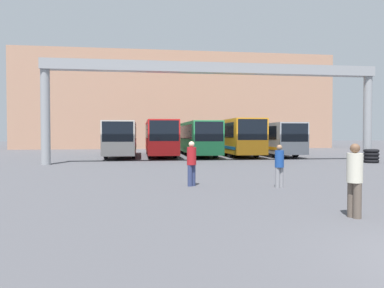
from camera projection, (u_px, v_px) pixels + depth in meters
The scene contains 11 objects.
building_backdrop at pixel (175, 103), 56.37m from camera, with size 44.09×12.00×13.29m.
overhead_gantry at pixel (216, 81), 26.03m from camera, with size 23.46×0.80×6.95m.
bus_slot_0 at pixel (121, 137), 33.33m from camera, with size 2.54×11.16×3.06m.
bus_slot_1 at pixel (160, 136), 34.45m from camera, with size 2.47×12.47×3.16m.
bus_slot_2 at pixel (197, 137), 34.86m from camera, with size 2.45×12.33×3.09m.
bus_slot_3 at pixel (234, 135), 35.24m from camera, with size 2.63×12.13×3.30m.
bus_slot_4 at pixel (272, 137), 34.93m from camera, with size 2.46×10.53×2.97m.
pedestrian_near_right at pixel (279, 165), 14.14m from camera, with size 0.34×0.34×1.63m.
pedestrian_near_left at pixel (192, 162), 14.57m from camera, with size 0.36×0.36×1.75m.
pedestrian_near_center at pixel (355, 178), 9.07m from camera, with size 0.38×0.38×1.81m.
tire_stack at pixel (371, 156), 26.29m from camera, with size 1.04×1.04×0.96m.
Camera 1 is at (-5.28, -4.85, 2.05)m, focal length 35.00 mm.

